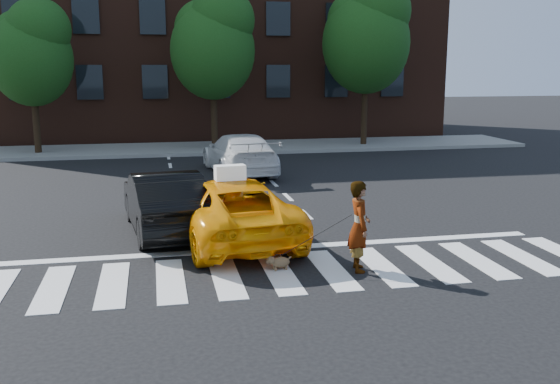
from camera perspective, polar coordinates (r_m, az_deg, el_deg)
name	(u,v)px	position (r m, az deg, el deg)	size (l,w,h in m)	color
ground	(280,273)	(11.67, -0.04, -7.44)	(120.00, 120.00, 0.00)	black
crosswalk	(280,273)	(11.67, -0.04, -7.41)	(13.00, 2.40, 0.01)	silver
stop_line	(264,249)	(13.17, -1.44, -5.19)	(12.00, 0.30, 0.01)	silver
sidewalk_far	(203,148)	(28.65, -7.07, 3.99)	(30.00, 4.00, 0.15)	slate
building	(189,24)	(35.95, -8.31, 14.94)	(26.00, 10.00, 12.00)	#412117
tree_left	(31,49)	(28.22, -21.78, 12.05)	(3.39, 3.38, 6.50)	black
tree_mid	(213,40)	(27.97, -6.11, 13.64)	(3.69, 3.69, 7.10)	black
tree_right	(367,32)	(29.50, 7.97, 14.29)	(4.00, 4.00, 7.70)	black
taxi	(230,209)	(13.77, -4.63, -1.55)	(2.28, 4.94, 1.37)	#FF9E05
black_sedan	(165,201)	(14.58, -10.50, -0.86)	(1.52, 4.35, 1.43)	black
white_suv	(240,154)	(22.17, -3.71, 3.52)	(2.00, 4.91, 1.43)	silver
woman	(359,226)	(11.69, 7.26, -3.12)	(0.62, 0.41, 1.71)	#999999
dog	(278,262)	(11.77, -0.16, -6.41)	(0.51, 0.24, 0.29)	#8B5F47
taxi_sign	(230,173)	(13.41, -4.59, 1.79)	(0.65, 0.28, 0.32)	white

